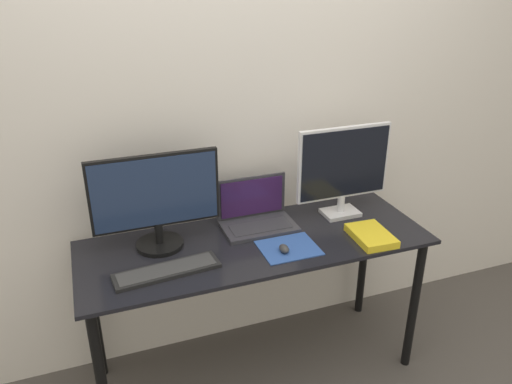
# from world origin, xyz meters

# --- Properties ---
(wall_back) EXTENTS (7.00, 0.05, 2.50)m
(wall_back) POSITION_xyz_m (0.00, 0.64, 1.25)
(wall_back) COLOR silver
(wall_back) RESTS_ON ground_plane
(desk) EXTENTS (1.59, 0.57, 0.75)m
(desk) POSITION_xyz_m (0.00, 0.29, 0.65)
(desk) COLOR black
(desk) RESTS_ON ground_plane
(monitor_left) EXTENTS (0.55, 0.21, 0.43)m
(monitor_left) POSITION_xyz_m (-0.42, 0.39, 0.98)
(monitor_left) COLOR black
(monitor_left) RESTS_ON desk
(monitor_right) EXTENTS (0.48, 0.13, 0.46)m
(monitor_right) POSITION_xyz_m (0.49, 0.39, 1.00)
(monitor_right) COLOR silver
(monitor_right) RESTS_ON desk
(laptop) EXTENTS (0.35, 0.22, 0.22)m
(laptop) POSITION_xyz_m (0.05, 0.44, 0.81)
(laptop) COLOR #333338
(laptop) RESTS_ON desk
(keyboard) EXTENTS (0.44, 0.16, 0.02)m
(keyboard) POSITION_xyz_m (-0.43, 0.17, 0.76)
(keyboard) COLOR black
(keyboard) RESTS_ON desk
(mousepad) EXTENTS (0.25, 0.21, 0.00)m
(mousepad) POSITION_xyz_m (0.11, 0.18, 0.75)
(mousepad) COLOR #2D519E
(mousepad) RESTS_ON desk
(mouse) EXTENTS (0.04, 0.06, 0.03)m
(mouse) POSITION_xyz_m (0.08, 0.15, 0.77)
(mouse) COLOR #333333
(mouse) RESTS_ON mousepad
(book) EXTENTS (0.17, 0.24, 0.03)m
(book) POSITION_xyz_m (0.50, 0.12, 0.77)
(book) COLOR yellow
(book) RESTS_ON desk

